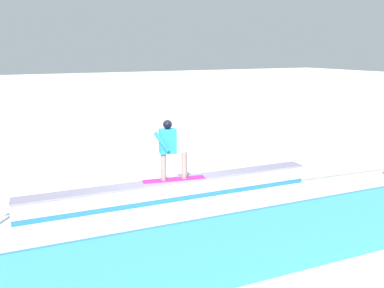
% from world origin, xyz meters
% --- Properties ---
extents(ground_plane, '(120.00, 120.00, 0.00)m').
position_xyz_m(ground_plane, '(0.00, 0.00, 0.00)').
color(ground_plane, white).
extents(grind_box, '(7.50, 1.02, 0.59)m').
position_xyz_m(grind_box, '(0.00, 0.00, 0.27)').
color(grind_box, white).
rests_on(grind_box, ground_plane).
extents(snowboarder, '(1.59, 0.58, 1.52)m').
position_xyz_m(snowboarder, '(0.11, -0.02, 1.42)').
color(snowboarder, '#B31F86').
rests_on(snowboarder, grind_box).
extents(safety_fence, '(12.52, 1.00, 1.30)m').
position_xyz_m(safety_fence, '(0.00, 3.74, 0.65)').
color(safety_fence, '#3385EB').
rests_on(safety_fence, ground_plane).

